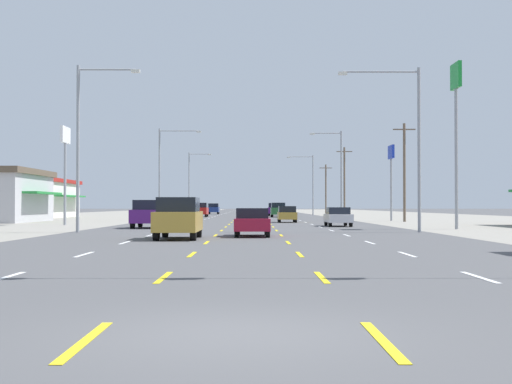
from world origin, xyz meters
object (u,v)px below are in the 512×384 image
object	(u,v)px
suv_inner_right_farther	(278,210)
pole_sign_right_row_2	(391,162)
sedan_center_turn_near	(252,222)
streetlight_right_row_2	(310,180)
pole_sign_right_row_1	(456,105)
suv_far_left_mid	(148,214)
pole_sign_left_row_1	(65,149)
streetlight_right_row_0	(410,135)
suv_inner_right_distant_a	(274,209)
streetlight_left_row_0	(84,136)
suv_far_left_distant_b	(214,209)
suv_inner_left_nearest	(179,217)
streetlight_left_row_1	(164,167)
streetlight_left_row_2	(191,179)
sedan_far_right_midfar	(338,216)
streetlight_right_row_1	(338,169)
suv_far_left_farthest	(201,210)
hatchback_inner_right_far	(287,214)

from	to	relation	value
suv_inner_right_farther	pole_sign_right_row_2	xyz separation A→B (m)	(11.04, -23.10, 5.08)
sedan_center_turn_near	streetlight_right_row_2	distance (m)	81.62
sedan_center_turn_near	pole_sign_right_row_1	xyz separation A→B (m)	(13.75, 11.10, 7.60)
suv_far_left_mid	pole_sign_left_row_1	distance (m)	12.35
suv_inner_right_farther	streetlight_right_row_0	size ratio (longest dim) A/B	0.50
streetlight_right_row_0	pole_sign_right_row_2	bearing A→B (deg)	81.05
suv_inner_right_distant_a	streetlight_left_row_0	bearing A→B (deg)	-101.23
sedan_center_turn_near	suv_far_left_distant_b	bearing A→B (deg)	94.24
suv_inner_left_nearest	streetlight_left_row_0	size ratio (longest dim) A/B	0.49
suv_far_left_distant_b	streetlight_left_row_1	xyz separation A→B (m)	(-2.69, -53.45, 4.92)
suv_inner_right_distant_a	streetlight_left_row_0	size ratio (longest dim) A/B	0.49
suv_far_left_mid	streetlight_left_row_2	world-z (taller)	streetlight_left_row_2
suv_far_left_distant_b	streetlight_left_row_2	bearing A→B (deg)	-100.27
sedan_far_right_midfar	pole_sign_right_row_2	distance (m)	22.36
streetlight_left_row_2	streetlight_right_row_2	world-z (taller)	streetlight_left_row_2
streetlight_right_row_0	streetlight_right_row_1	distance (m)	37.72
pole_sign_right_row_1	pole_sign_right_row_2	xyz separation A→B (m)	(0.82, 27.13, -2.24)
streetlight_left_row_1	streetlight_right_row_2	distance (m)	42.40
streetlight_left_row_0	streetlight_right_row_0	size ratio (longest dim) A/B	1.01
suv_far_left_mid	streetlight_left_row_0	size ratio (longest dim) A/B	0.49
sedan_center_turn_near	streetlight_left_row_1	size ratio (longest dim) A/B	0.44
suv_far_left_mid	streetlight_right_row_0	distance (m)	19.28
sedan_center_turn_near	pole_sign_right_row_2	xyz separation A→B (m)	(14.56, 38.24, 5.36)
suv_inner_right_farther	suv_far_left_farthest	bearing A→B (deg)	166.08
suv_inner_right_distant_a	streetlight_left_row_0	distance (m)	68.86
suv_far_left_distant_b	pole_sign_right_row_1	size ratio (longest dim) A/B	0.44
hatchback_inner_right_far	suv_inner_right_distant_a	distance (m)	42.03
suv_far_left_distant_b	streetlight_left_row_0	bearing A→B (deg)	-91.78
suv_far_left_mid	hatchback_inner_right_far	world-z (taller)	suv_far_left_mid
suv_inner_left_nearest	pole_sign_left_row_1	size ratio (longest dim) A/B	0.61
streetlight_right_row_0	streetlight_right_row_1	xyz separation A→B (m)	(0.21, 37.72, -0.10)
suv_inner_left_nearest	suv_inner_right_distant_a	world-z (taller)	same
suv_inner_right_farther	hatchback_inner_right_far	bearing A→B (deg)	-90.45
pole_sign_right_row_2	sedan_far_right_midfar	bearing A→B (deg)	-111.55
suv_far_left_farthest	suv_inner_right_farther	bearing A→B (deg)	-13.92
suv_inner_left_nearest	streetlight_left_row_0	xyz separation A→B (m)	(-6.49, 8.43, 4.68)
suv_far_left_mid	suv_far_left_distant_b	xyz separation A→B (m)	(0.18, 82.88, 0.00)
suv_inner_left_nearest	pole_sign_left_row_1	xyz separation A→B (m)	(-11.79, 24.62, 5.18)
suv_far_left_distant_b	pole_sign_right_row_1	distance (m)	88.36
sedan_far_right_midfar	streetlight_right_row_2	bearing A→B (deg)	87.35
pole_sign_right_row_1	sedan_far_right_midfar	bearing A→B (deg)	135.90
sedan_center_turn_near	suv_inner_right_distant_a	xyz separation A→B (m)	(3.38, 72.86, 0.27)
pole_sign_right_row_2	streetlight_right_row_1	size ratio (longest dim) A/B	0.80
suv_inner_left_nearest	pole_sign_right_row_2	world-z (taller)	pole_sign_right_row_2
pole_sign_right_row_1	streetlight_right_row_1	size ratio (longest dim) A/B	1.13
suv_inner_right_distant_a	streetlight_right_row_1	bearing A→B (deg)	-78.14
sedan_far_right_midfar	pole_sign_right_row_2	bearing A→B (deg)	68.45
suv_inner_right_farther	streetlight_right_row_2	size ratio (longest dim) A/B	0.50
suv_inner_right_distant_a	suv_inner_right_farther	bearing A→B (deg)	-89.29
suv_inner_right_distant_a	pole_sign_right_row_1	world-z (taller)	pole_sign_right_row_1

